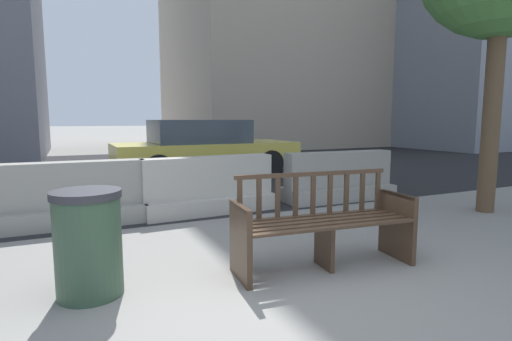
{
  "coord_description": "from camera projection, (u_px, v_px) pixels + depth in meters",
  "views": [
    {
      "loc": [
        -1.4,
        -2.49,
        1.38
      ],
      "look_at": [
        0.71,
        2.01,
        0.75
      ],
      "focal_mm": 28.0,
      "sensor_mm": 36.0,
      "label": 1
    }
  ],
  "objects": [
    {
      "name": "jersey_barrier_centre",
      "position": [
        209.0,
        190.0,
        6.0
      ],
      "size": [
        2.03,
        0.77,
        0.84
      ],
      "color": "#ADA89E",
      "rests_on": "ground"
    },
    {
      "name": "street_asphalt",
      "position": [
        127.0,
        171.0,
        10.81
      ],
      "size": [
        120.0,
        12.0,
        0.01
      ],
      "primitive_type": "cube",
      "color": "black",
      "rests_on": "ground"
    },
    {
      "name": "jersey_barrier_right",
      "position": [
        339.0,
        180.0,
        6.92
      ],
      "size": [
        2.02,
        0.74,
        0.84
      ],
      "color": "gray",
      "rests_on": "ground"
    },
    {
      "name": "trash_bin",
      "position": [
        88.0,
        243.0,
        3.12
      ],
      "size": [
        0.53,
        0.53,
        0.84
      ],
      "color": "#334C38",
      "rests_on": "ground"
    },
    {
      "name": "car_taxi_near",
      "position": [
        204.0,
        148.0,
        10.01
      ],
      "size": [
        4.49,
        1.96,
        1.38
      ],
      "color": "#DBC64C",
      "rests_on": "ground"
    },
    {
      "name": "street_bench",
      "position": [
        323.0,
        226.0,
        3.73
      ],
      "size": [
        1.73,
        0.69,
        0.88
      ],
      "color": "#473323",
      "rests_on": "ground"
    },
    {
      "name": "jersey_barrier_left",
      "position": [
        66.0,
        200.0,
        5.23
      ],
      "size": [
        2.01,
        0.71,
        0.84
      ],
      "color": "gray",
      "rests_on": "ground"
    },
    {
      "name": "ground_plane",
      "position": [
        284.0,
        305.0,
        3.0
      ],
      "size": [
        200.0,
        200.0,
        0.0
      ],
      "primitive_type": "plane",
      "color": "gray"
    }
  ]
}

